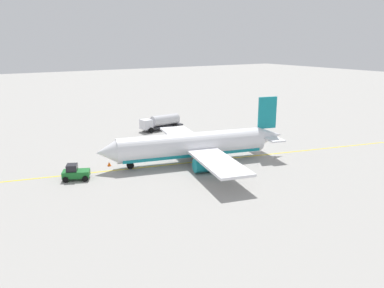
{
  "coord_description": "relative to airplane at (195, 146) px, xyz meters",
  "views": [
    {
      "loc": [
        30.86,
        49.22,
        18.57
      ],
      "look_at": [
        0.0,
        0.0,
        3.0
      ],
      "focal_mm": 36.08,
      "sensor_mm": 36.0,
      "label": 1
    }
  ],
  "objects": [
    {
      "name": "safety_cone_wingtip",
      "position": [
        12.21,
        -5.32,
        -2.37
      ],
      "size": [
        0.61,
        0.61,
        0.68
      ],
      "primitive_type": "cone",
      "color": "#F2590F",
      "rests_on": "ground"
    },
    {
      "name": "taxi_line_marking",
      "position": [
        0.46,
        -0.11,
        -2.71
      ],
      "size": [
        74.76,
        17.89,
        0.01
      ],
      "primitive_type": "cube",
      "rotation": [
        0.0,
        0.0,
        -0.23
      ],
      "color": "yellow",
      "rests_on": "ground"
    },
    {
      "name": "safety_cone_nose",
      "position": [
        9.48,
        -7.06,
        -2.39
      ],
      "size": [
        0.58,
        0.58,
        0.64
      ],
      "primitive_type": "cone",
      "color": "#F2590F",
      "rests_on": "ground"
    },
    {
      "name": "ground_plane",
      "position": [
        0.46,
        -0.11,
        -2.71
      ],
      "size": [
        400.0,
        400.0,
        0.0
      ],
      "primitive_type": "plane",
      "color": "#9E9B96"
    },
    {
      "name": "fuel_tanker",
      "position": [
        -6.24,
        -23.36,
        -1.0
      ],
      "size": [
        9.83,
        3.43,
        3.15
      ],
      "color": "#2D2D33",
      "rests_on": "ground"
    },
    {
      "name": "pushback_tug",
      "position": [
        18.25,
        -2.06,
        -1.7
      ],
      "size": [
        4.1,
        3.48,
        2.2
      ],
      "color": "#196B28",
      "rests_on": "ground"
    },
    {
      "name": "refueling_worker",
      "position": [
        -4.55,
        -15.25,
        -1.89
      ],
      "size": [
        0.57,
        0.63,
        1.71
      ],
      "color": "navy",
      "rests_on": "ground"
    },
    {
      "name": "airplane",
      "position": [
        0.0,
        0.0,
        0.0
      ],
      "size": [
        30.63,
        30.05,
        9.79
      ],
      "color": "white",
      "rests_on": "ground"
    }
  ]
}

